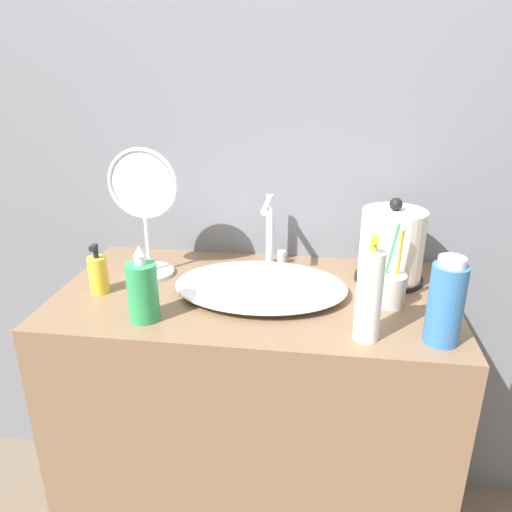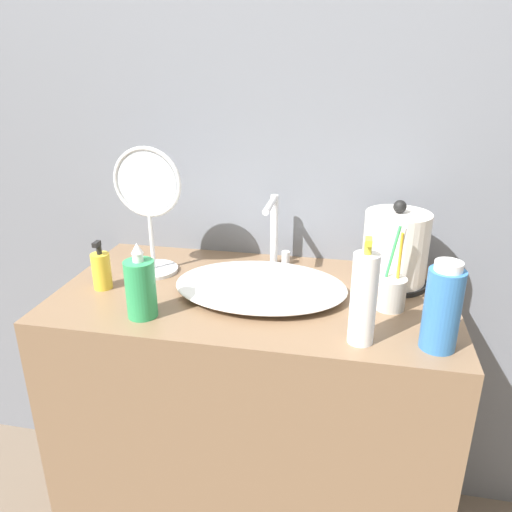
{
  "view_description": "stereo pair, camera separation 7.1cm",
  "coord_description": "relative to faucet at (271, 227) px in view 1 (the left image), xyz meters",
  "views": [
    {
      "loc": [
        0.16,
        -0.87,
        1.39
      ],
      "look_at": [
        0.01,
        0.27,
        0.93
      ],
      "focal_mm": 35.0,
      "sensor_mm": 36.0,
      "label": 1
    },
    {
      "loc": [
        0.23,
        -0.86,
        1.39
      ],
      "look_at": [
        0.01,
        0.27,
        0.93
      ],
      "focal_mm": 35.0,
      "sensor_mm": 36.0,
      "label": 2
    }
  ],
  "objects": [
    {
      "name": "faucet",
      "position": [
        0.0,
        0.0,
        0.0
      ],
      "size": [
        0.06,
        0.15,
        0.21
      ],
      "color": "silver",
      "rests_on": "vanity_counter"
    },
    {
      "name": "vanity_mirror",
      "position": [
        -0.32,
        -0.1,
        0.07
      ],
      "size": [
        0.19,
        0.13,
        0.35
      ],
      "color": "silver",
      "rests_on": "vanity_counter"
    },
    {
      "name": "mouthwash_bottle",
      "position": [
        0.4,
        -0.36,
        -0.02
      ],
      "size": [
        0.07,
        0.07,
        0.19
      ],
      "color": "#3370B7",
      "rests_on": "vanity_counter"
    },
    {
      "name": "lotion_bottle",
      "position": [
        -0.41,
        -0.23,
        -0.07
      ],
      "size": [
        0.05,
        0.05,
        0.13
      ],
      "color": "gold",
      "rests_on": "vanity_counter"
    },
    {
      "name": "electric_kettle",
      "position": [
        0.33,
        -0.06,
        -0.02
      ],
      "size": [
        0.18,
        0.18,
        0.23
      ],
      "color": "black",
      "rests_on": "vanity_counter"
    },
    {
      "name": "shampoo_bottle",
      "position": [
        0.25,
        -0.37,
        -0.02
      ],
      "size": [
        0.05,
        0.05,
        0.23
      ],
      "color": "white",
      "rests_on": "vanity_counter"
    },
    {
      "name": "vanity_counter",
      "position": [
        -0.02,
        -0.18,
        -0.53
      ],
      "size": [
        1.0,
        0.53,
        0.83
      ],
      "color": "brown",
      "rests_on": "ground_plane"
    },
    {
      "name": "wall_back",
      "position": [
        -0.02,
        0.11,
        0.35
      ],
      "size": [
        6.0,
        0.04,
        2.6
      ],
      "color": "slate",
      "rests_on": "ground_plane"
    },
    {
      "name": "toothbrush_cup",
      "position": [
        0.31,
        -0.2,
        -0.07
      ],
      "size": [
        0.07,
        0.07,
        0.21
      ],
      "color": "#B7B2A8",
      "rests_on": "vanity_counter"
    },
    {
      "name": "sink_basin",
      "position": [
        -0.0,
        -0.18,
        -0.1
      ],
      "size": [
        0.44,
        0.31,
        0.04
      ],
      "color": "white",
      "rests_on": "vanity_counter"
    },
    {
      "name": "hand_cream_bottle",
      "position": [
        -0.25,
        -0.35,
        -0.04
      ],
      "size": [
        0.07,
        0.07,
        0.18
      ],
      "color": "#2D9956",
      "rests_on": "vanity_counter"
    }
  ]
}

